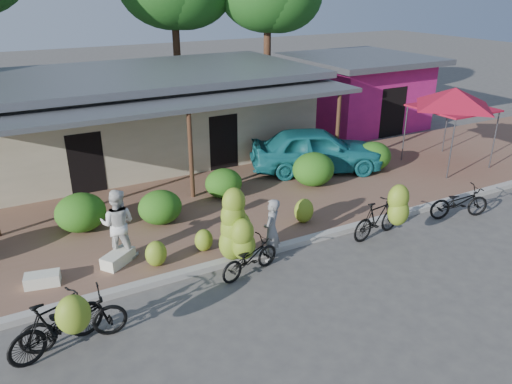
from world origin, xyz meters
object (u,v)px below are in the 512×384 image
bystander (118,224)px  bike_right (383,215)px  bike_far_left (74,320)px  teal_van (316,150)px  red_canopy (454,98)px  sack_near (118,258)px  bike_far_right (459,202)px  bike_center (241,239)px  bike_left (58,323)px  vendor (272,230)px  sack_far (42,279)px

bystander → bike_right: bearing=-169.5°
bike_far_left → teal_van: 10.85m
red_canopy → sack_near: (-12.58, -1.36, -2.34)m
bike_far_right → sack_near: bearing=95.7°
bike_center → bike_right: bike_center is taller
red_canopy → bike_left: bearing=-165.1°
vendor → bystander: bearing=-68.9°
bystander → bike_far_left: bearing=90.1°
red_canopy → sack_far: (-14.31, -1.47, -2.35)m
sack_far → bike_left: bearing=-89.1°
bike_center → bystander: bike_center is taller
vendor → bike_far_left: bearing=-29.0°
bike_center → bike_far_right: 6.94m
red_canopy → bystander: 12.57m
teal_van → bike_far_left: bearing=142.1°
sack_far → vendor: (5.17, -1.31, 0.56)m
bike_far_left → bike_far_right: 10.93m
bystander → sack_far: bearing=42.9°
sack_near → teal_van: size_ratio=0.18×
bystander → bike_center: bearing=173.3°
red_canopy → bike_left: 14.91m
bike_center → bike_far_right: (6.91, -0.48, -0.33)m
bike_far_right → bike_far_left: bearing=109.8°
sack_far → teal_van: teal_van is taller
red_canopy → bike_far_right: (-3.09, -3.30, -2.13)m
bystander → vendor: bearing=-178.3°
vendor → bystander: (-3.29, 1.75, 0.19)m
teal_van → sack_near: bearing=132.8°
sack_near → bike_left: bearing=-124.6°
bike_right → red_canopy: bearing=-69.2°
bike_left → sack_near: (1.69, 2.45, -0.35)m
sack_near → bike_far_right: bearing=-11.5°
bike_far_left → vendor: 4.97m
bike_left → sack_near: bike_left is taller
bike_far_right → bike_left: bearing=109.8°
bike_far_left → bike_left: bearing=96.3°
red_canopy → bike_left: red_canopy is taller
bike_far_left → red_canopy: bearing=-71.4°
red_canopy → vendor: red_canopy is taller
red_canopy → bike_far_right: size_ratio=1.81×
bystander → teal_van: bystander is taller
bike_far_left → vendor: size_ratio=1.23×
bike_right → sack_near: bike_right is taller
teal_van → bystander: bearing=131.0°
bike_right → bystander: bearing=63.0°
sack_near → vendor: 3.76m
bike_far_left → vendor: bearing=-74.7°
bike_right → sack_far: bearing=70.0°
sack_near → sack_far: sack_near is taller
bike_center → sack_far: 4.55m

